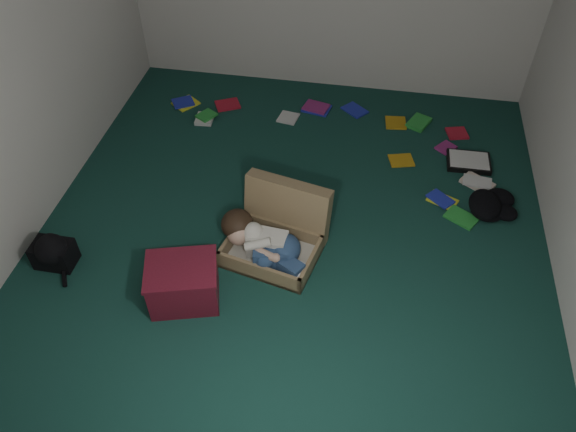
% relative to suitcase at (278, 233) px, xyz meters
% --- Properties ---
extents(floor, '(4.50, 4.50, 0.00)m').
position_rel_suitcase_xyz_m(floor, '(0.08, 0.14, -0.15)').
color(floor, '#153E35').
rests_on(floor, ground).
extents(wall_left, '(0.00, 4.50, 4.50)m').
position_rel_suitcase_xyz_m(wall_left, '(-1.92, 0.14, 1.15)').
color(wall_left, silver).
rests_on(wall_left, ground).
extents(suitcase, '(0.81, 0.79, 0.50)m').
position_rel_suitcase_xyz_m(suitcase, '(0.00, 0.00, 0.00)').
color(suitcase, '#8D744D').
rests_on(suitcase, floor).
extents(person, '(0.70, 0.47, 0.31)m').
position_rel_suitcase_xyz_m(person, '(-0.08, -0.16, 0.04)').
color(person, beige).
rests_on(person, suitcase).
extents(maroon_bin, '(0.58, 0.50, 0.34)m').
position_rel_suitcase_xyz_m(maroon_bin, '(-0.56, -0.61, 0.02)').
color(maroon_bin, maroon).
rests_on(maroon_bin, floor).
extents(backpack, '(0.37, 0.29, 0.22)m').
position_rel_suitcase_xyz_m(backpack, '(-1.62, -0.46, -0.04)').
color(backpack, black).
rests_on(backpack, floor).
extents(clothing_pile, '(0.45, 0.38, 0.13)m').
position_rel_suitcase_xyz_m(clothing_pile, '(1.68, 0.71, -0.08)').
color(clothing_pile, black).
rests_on(clothing_pile, floor).
extents(paper_tray, '(0.39, 0.29, 0.05)m').
position_rel_suitcase_xyz_m(paper_tray, '(1.51, 1.28, -0.12)').
color(paper_tray, black).
rests_on(paper_tray, floor).
extents(book_scatter, '(3.09, 1.65, 0.02)m').
position_rel_suitcase_xyz_m(book_scatter, '(0.49, 1.50, -0.14)').
color(book_scatter, yellow).
rests_on(book_scatter, floor).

